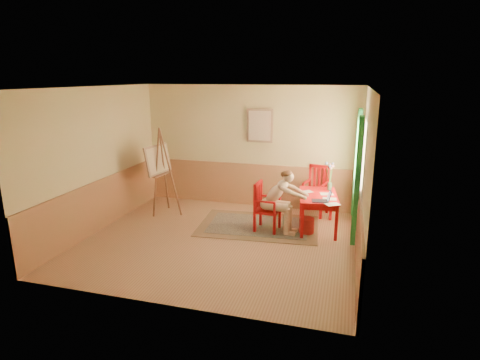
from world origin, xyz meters
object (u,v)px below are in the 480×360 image
(easel, at_px, (159,163))
(laptop, at_px, (323,199))
(table, at_px, (318,199))
(figure, at_px, (279,198))
(chair_back, at_px, (316,190))
(chair_left, at_px, (265,207))

(easel, bearing_deg, laptop, -7.86)
(table, relative_size, figure, 1.02)
(chair_back, height_order, laptop, chair_back)
(chair_left, bearing_deg, easel, 170.14)
(chair_back, distance_m, laptop, 1.38)
(chair_left, distance_m, laptop, 1.14)
(table, height_order, figure, figure)
(chair_back, distance_m, easel, 3.51)
(laptop, bearing_deg, chair_back, 99.65)
(chair_back, xyz_separation_m, laptop, (0.23, -1.34, 0.22))
(chair_back, xyz_separation_m, figure, (-0.60, -1.32, 0.16))
(figure, relative_size, easel, 0.66)
(table, distance_m, figure, 0.82)
(laptop, bearing_deg, easel, 172.14)
(chair_left, height_order, figure, figure)
(laptop, distance_m, easel, 3.64)
(easel, bearing_deg, chair_back, 14.22)
(chair_back, height_order, easel, easel)
(table, relative_size, chair_left, 1.31)
(table, relative_size, easel, 0.67)
(chair_back, bearing_deg, easel, -165.78)
(table, xyz_separation_m, chair_back, (-0.11, 0.92, -0.09))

